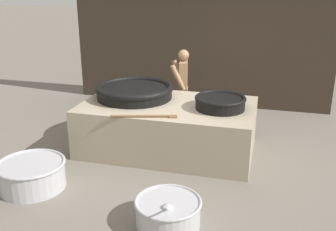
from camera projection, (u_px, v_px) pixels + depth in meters
The scene contains 9 objects.
ground_plane at pixel (168, 149), 6.88m from camera, with size 60.00×60.00×0.00m, color slate.
back_wall at pixel (200, 19), 8.76m from camera, with size 5.91×0.24×3.90m, color #382D23.
hearth_platform at pixel (168, 127), 6.74m from camera, with size 2.89×1.68×0.83m.
giant_wok_near at pixel (134, 91), 6.90m from camera, with size 1.37×1.37×0.23m.
giant_wok_far at pixel (220, 102), 6.33m from camera, with size 0.83×0.83×0.21m.
stirring_paddle at pixel (147, 116), 5.97m from camera, with size 1.00×0.34×0.04m.
cook at pixel (183, 85), 7.79m from camera, with size 0.40×0.59×1.52m.
prep_bowl_vegetables at pixel (168, 211), 4.73m from camera, with size 0.82×1.05×0.67m.
prep_bowl_meat at pixel (32, 174), 5.57m from camera, with size 0.96×0.96×0.40m.
Camera 1 is at (1.64, -6.07, 2.87)m, focal length 42.00 mm.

